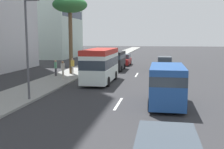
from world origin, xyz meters
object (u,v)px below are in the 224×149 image
object	(u,v)px
van_fourth	(116,60)
pedestrian_near_lamp	(73,65)
pedestrian_mid_block	(63,69)
palm_tree	(70,7)
minibus_second	(101,64)
street_lamp	(28,37)
car_third	(165,64)
car_fifth	(124,60)
van_lead	(167,83)
pedestrian_by_tree	(56,67)

from	to	relation	value
van_fourth	pedestrian_near_lamp	world-z (taller)	van_fourth
pedestrian_mid_block	palm_tree	size ratio (longest dim) A/B	0.21
minibus_second	pedestrian_mid_block	distance (m)	3.87
palm_tree	street_lamp	bearing A→B (deg)	-173.39
pedestrian_near_lamp	street_lamp	distance (m)	12.68
car_third	car_fifth	distance (m)	7.80
van_lead	car_third	world-z (taller)	van_lead
pedestrian_near_lamp	pedestrian_mid_block	xyz separation A→B (m)	(-3.71, -0.25, 0.01)
van_lead	pedestrian_by_tree	xyz separation A→B (m)	(10.13, 11.14, -0.34)
car_fifth	street_lamp	xyz separation A→B (m)	(-24.43, 2.92, 3.40)
van_fourth	palm_tree	size ratio (longest dim) A/B	0.58
car_fifth	palm_tree	size ratio (longest dim) A/B	0.57
pedestrian_mid_block	street_lamp	size ratio (longest dim) A/B	0.27
palm_tree	street_lamp	size ratio (longest dim) A/B	1.28
car_third	van_fourth	xyz separation A→B (m)	(-1.56, 6.15, 0.56)
van_fourth	street_lamp	world-z (taller)	street_lamp
minibus_second	pedestrian_by_tree	bearing A→B (deg)	-114.18
van_lead	van_fourth	distance (m)	18.42
van_lead	pedestrian_near_lamp	bearing A→B (deg)	39.79
van_lead	car_fifth	distance (m)	24.73
van_fourth	pedestrian_by_tree	size ratio (longest dim) A/B	2.91
van_fourth	pedestrian_mid_block	size ratio (longest dim) A/B	2.76
van_lead	van_fourth	xyz separation A→B (m)	(17.42, 5.99, -0.04)
minibus_second	van_fourth	bearing A→B (deg)	-178.96
pedestrian_by_tree	palm_tree	size ratio (longest dim) A/B	0.20
van_fourth	pedestrian_near_lamp	xyz separation A→B (m)	(-5.56, 3.88, -0.25)
car_third	pedestrian_by_tree	bearing A→B (deg)	128.06
van_lead	pedestrian_by_tree	bearing A→B (deg)	47.71
pedestrian_near_lamp	pedestrian_by_tree	world-z (taller)	pedestrian_near_lamp
minibus_second	street_lamp	world-z (taller)	street_lamp
pedestrian_mid_block	palm_tree	xyz separation A→B (m)	(4.12, 0.54, 6.33)
pedestrian_by_tree	pedestrian_mid_block	bearing A→B (deg)	26.31
minibus_second	pedestrian_mid_block	size ratio (longest dim) A/B	3.90
car_fifth	pedestrian_by_tree	xyz separation A→B (m)	(-13.91, 5.36, 0.28)
car_fifth	street_lamp	size ratio (longest dim) A/B	0.74
minibus_second	pedestrian_mid_block	bearing A→B (deg)	-96.01
van_lead	pedestrian_by_tree	size ratio (longest dim) A/B	2.90
car_fifth	pedestrian_near_lamp	bearing A→B (deg)	-18.55
pedestrian_by_tree	palm_tree	xyz separation A→B (m)	(2.13, -0.97, 6.38)
street_lamp	car_third	bearing A→B (deg)	-24.57
van_lead	car_third	xyz separation A→B (m)	(18.97, -0.15, -0.60)
minibus_second	car_third	distance (m)	12.75
car_third	pedestrian_near_lamp	size ratio (longest dim) A/B	2.52
palm_tree	pedestrian_near_lamp	bearing A→B (deg)	-144.33
van_lead	street_lamp	bearing A→B (deg)	92.62
van_lead	palm_tree	xyz separation A→B (m)	(12.27, 10.17, 6.05)
car_third	street_lamp	world-z (taller)	street_lamp
street_lamp	car_fifth	bearing A→B (deg)	-6.81
van_lead	pedestrian_mid_block	bearing A→B (deg)	49.76
van_fourth	pedestrian_mid_block	bearing A→B (deg)	-21.38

